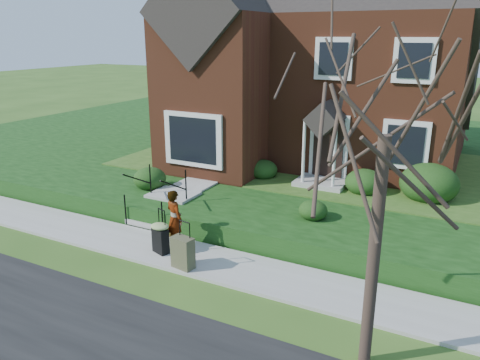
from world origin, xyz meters
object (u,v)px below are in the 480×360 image
Objects in this scene: woman at (175,219)px; front_steps at (165,204)px; suitcase_black at (160,236)px; tree_verge at (388,110)px; suitcase_olive at (183,253)px.

front_steps is at bearing -23.05° from woman.
front_steps is 1.76× the size of suitcase_black.
tree_verge is at bearing -177.94° from woman.
woman is 0.25× the size of tree_verge.
tree_verge reaches higher than suitcase_black.
suitcase_olive is at bearing 157.27° from woman.
front_steps reaches higher than suitcase_olive.
suitcase_olive is (0.81, -0.85, -0.38)m from woman.
woman is 0.57m from suitcase_black.
suitcase_black is at bearing 163.09° from tree_verge.
front_steps is 0.33× the size of tree_verge.
tree_verge reaches higher than suitcase_olive.
suitcase_black is 1.03m from suitcase_olive.
suitcase_black is 6.86m from tree_verge.
tree_verge is at bearing 1.61° from suitcase_black.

